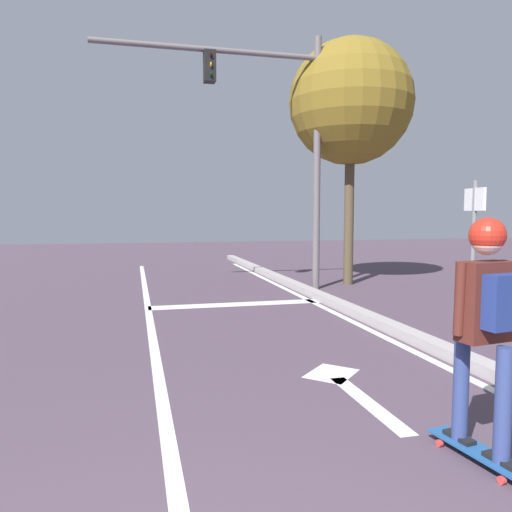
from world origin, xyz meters
TOP-DOWN VIEW (x-y plane):
  - lane_line_center at (0.25, 6.00)m, footprint 0.12×20.00m
  - lane_line_curbside at (3.38, 6.00)m, footprint 0.12×20.00m
  - stop_bar at (1.89, 8.36)m, footprint 3.29×0.40m
  - lane_arrow_stem at (2.05, 3.25)m, footprint 0.16×1.40m
  - lane_arrow_head at (2.05, 4.10)m, footprint 0.71×0.71m
  - curb_strip at (3.63, 6.00)m, footprint 0.24×24.00m
  - skateboard at (2.31, 2.10)m, footprint 0.31×0.82m
  - skater at (2.31, 2.08)m, footprint 0.44×0.61m
  - traffic_signal_mast at (3.00, 9.86)m, footprint 4.93×0.34m
  - street_sign_post at (4.44, 4.98)m, footprint 0.08×0.44m
  - roadside_tree at (5.10, 10.38)m, footprint 2.95×2.95m

SIDE VIEW (x-z plane):
  - lane_line_center at x=0.25m, z-range 0.00..0.01m
  - lane_line_curbside at x=3.38m, z-range 0.00..0.01m
  - stop_bar at x=1.89m, z-range 0.00..0.01m
  - lane_arrow_stem at x=2.05m, z-range 0.00..0.01m
  - lane_arrow_head at x=2.05m, z-range 0.00..0.01m
  - skateboard at x=2.31m, z-range 0.03..0.11m
  - curb_strip at x=3.63m, z-range 0.00..0.14m
  - skater at x=2.31m, z-range 0.29..1.89m
  - street_sign_post at x=4.44m, z-range 0.34..2.49m
  - traffic_signal_mast at x=3.00m, z-range 0.97..6.60m
  - roadside_tree at x=5.10m, z-range 1.43..7.28m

